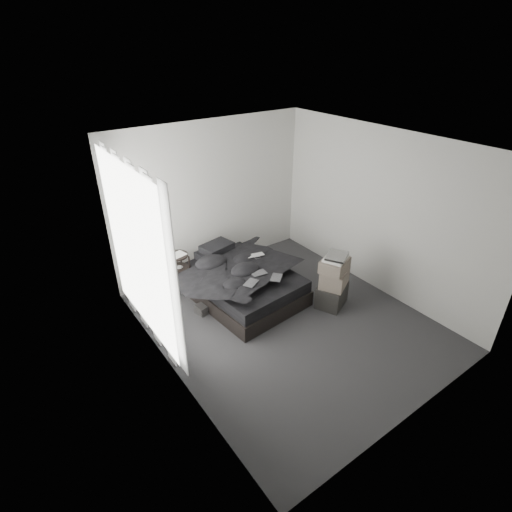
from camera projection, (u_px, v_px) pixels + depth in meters
floor at (287, 321)px, 5.94m from camera, size 3.60×4.20×0.01m
ceiling at (296, 145)px, 4.68m from camera, size 3.60×4.20×0.01m
wall_back at (212, 198)px, 6.80m from camera, size 3.60×0.01×2.60m
wall_front at (432, 326)px, 3.82m from camera, size 3.60×0.01×2.60m
wall_left at (166, 287)px, 4.39m from camera, size 0.01×4.20×2.60m
wall_right at (379, 213)px, 6.22m from camera, size 0.01×4.20×2.60m
window_left at (137, 251)px, 5.02m from camera, size 0.02×2.00×2.30m
curtain_left at (141, 255)px, 5.08m from camera, size 0.06×2.12×2.48m
bed at (242, 290)px, 6.45m from camera, size 1.53×1.93×0.25m
mattress at (242, 278)px, 6.34m from camera, size 1.47×1.87×0.19m
duvet at (244, 268)px, 6.21m from camera, size 1.47×1.66×0.21m
pillow_lower at (214, 254)px, 6.71m from camera, size 0.58×0.42×0.12m
pillow_upper at (217, 247)px, 6.67m from camera, size 0.57×0.44×0.11m
laptop at (256, 253)px, 6.41m from camera, size 0.33×0.25×0.02m
comic_a at (251, 279)px, 5.74m from camera, size 0.27×0.24×0.01m
comic_b at (259, 269)px, 5.98m from camera, size 0.25×0.18×0.01m
comic_c at (277, 273)px, 5.87m from camera, size 0.27×0.26×0.01m
side_stand at (178, 274)px, 6.46m from camera, size 0.39×0.39×0.69m
papers at (177, 255)px, 6.28m from camera, size 0.30×0.25×0.01m
floor_books at (201, 310)px, 6.07m from camera, size 0.17×0.22×0.13m
box_lower at (332, 295)px, 6.23m from camera, size 0.59×0.54×0.36m
box_mid at (334, 278)px, 6.08m from camera, size 0.56×0.52×0.27m
box_upper at (335, 265)px, 5.96m from camera, size 0.52×0.48×0.19m
art_book_white at (336, 258)px, 5.91m from camera, size 0.45×0.42×0.04m
art_book_snake at (337, 256)px, 5.90m from camera, size 0.45×0.42×0.03m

